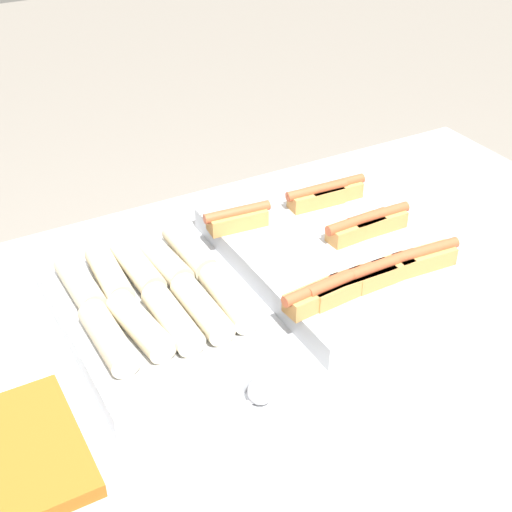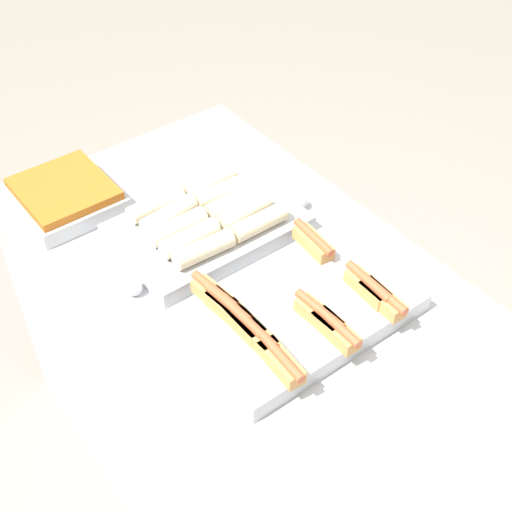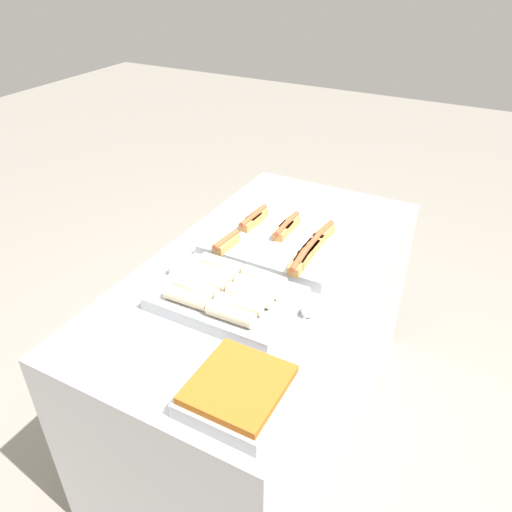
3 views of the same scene
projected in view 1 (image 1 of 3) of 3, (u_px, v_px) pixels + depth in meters
counter at (279, 429)px, 1.71m from camera, size 1.63×0.85×0.89m
tray_hotdogs at (330, 253)px, 1.48m from camera, size 0.40×0.54×0.10m
tray_wraps at (155, 305)px, 1.32m from camera, size 0.33×0.49×0.10m
serving_spoon_near at (252, 396)px, 1.16m from camera, size 0.21×0.04×0.04m
serving_spoon_far at (129, 238)px, 1.55m from camera, size 0.20×0.04×0.04m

